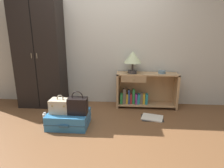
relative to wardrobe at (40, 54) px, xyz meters
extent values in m
plane|color=brown|center=(1.19, -1.20, -1.01)|extent=(9.00, 9.00, 0.00)
cube|color=beige|center=(1.19, 0.30, 0.29)|extent=(6.40, 0.10, 2.60)
cube|color=black|center=(0.00, 0.00, 0.00)|extent=(0.86, 0.45, 2.01)
cube|color=black|center=(0.00, -0.23, 0.00)|extent=(0.01, 0.01, 1.91)
cylinder|color=gray|center=(-0.05, -0.24, 0.00)|extent=(0.01, 0.01, 0.09)
cylinder|color=gray|center=(0.05, -0.24, 0.00)|extent=(0.01, 0.01, 0.09)
cube|color=tan|center=(1.46, 0.05, -0.67)|extent=(0.04, 0.32, 0.66)
cube|color=tan|center=(2.57, 0.05, -0.67)|extent=(0.04, 0.32, 0.66)
cube|color=tan|center=(2.02, 0.05, -0.35)|extent=(1.15, 0.32, 0.02)
cube|color=tan|center=(2.02, 0.05, -0.95)|extent=(1.07, 0.32, 0.02)
cube|color=tan|center=(2.02, 0.21, -0.67)|extent=(1.07, 0.01, 0.64)
cube|color=#A68259|center=(1.76, -0.09, -0.42)|extent=(0.46, 0.02, 0.12)
sphere|color=#9E844C|center=(1.76, -0.11, -0.42)|extent=(0.02, 0.02, 0.02)
cube|color=green|center=(1.54, 0.03, -0.84)|extent=(0.05, 0.12, 0.20)
cube|color=#726659|center=(1.60, 0.03, -0.80)|extent=(0.06, 0.12, 0.29)
cube|color=gold|center=(1.65, 0.03, -0.85)|extent=(0.05, 0.08, 0.19)
cube|color=#2D51B2|center=(1.69, 0.03, -0.81)|extent=(0.03, 0.09, 0.27)
cube|color=red|center=(1.73, 0.03, -0.85)|extent=(0.04, 0.11, 0.19)
cube|color=green|center=(1.77, 0.03, -0.80)|extent=(0.04, 0.08, 0.29)
cube|color=purple|center=(1.82, 0.03, -0.85)|extent=(0.04, 0.12, 0.19)
cube|color=teal|center=(1.87, 0.03, -0.84)|extent=(0.06, 0.11, 0.20)
cube|color=#726659|center=(1.92, 0.03, -0.84)|extent=(0.05, 0.10, 0.21)
cube|color=gold|center=(1.97, 0.03, -0.84)|extent=(0.05, 0.08, 0.19)
cube|color=teal|center=(2.02, 0.03, -0.84)|extent=(0.05, 0.11, 0.20)
cylinder|color=#3D3838|center=(1.74, 0.04, -0.32)|extent=(0.17, 0.17, 0.05)
cylinder|color=#3D3838|center=(1.74, 0.04, -0.22)|extent=(0.04, 0.04, 0.15)
cone|color=beige|center=(1.74, 0.04, -0.04)|extent=(0.33, 0.33, 0.21)
cylinder|color=slate|center=(2.28, 0.06, -0.32)|extent=(0.14, 0.14, 0.05)
cube|color=teal|center=(0.75, -0.83, -0.90)|extent=(0.61, 0.48, 0.22)
cube|color=#285071|center=(0.75, -0.83, -0.90)|extent=(0.61, 0.49, 0.01)
cube|color=#285071|center=(0.75, -1.08, -0.90)|extent=(0.14, 0.02, 0.03)
cube|color=beige|center=(0.64, -0.85, -0.68)|extent=(0.31, 0.21, 0.21)
torus|color=gray|center=(0.64, -0.85, -0.56)|extent=(0.11, 0.02, 0.11)
cube|color=tan|center=(0.55, -0.96, -0.64)|extent=(0.02, 0.01, 0.02)
cube|color=tan|center=(0.72, -0.96, -0.64)|extent=(0.02, 0.01, 0.02)
cube|color=black|center=(0.91, -0.87, -0.66)|extent=(0.28, 0.17, 0.25)
torus|color=black|center=(0.91, -0.87, -0.51)|extent=(0.17, 0.01, 0.17)
cylinder|color=white|center=(0.34, -0.77, -0.93)|extent=(0.07, 0.07, 0.15)
cylinder|color=silver|center=(0.34, -0.77, -0.84)|extent=(0.04, 0.04, 0.02)
cube|color=white|center=(2.08, -0.47, -1.00)|extent=(0.40, 0.34, 0.02)
cube|color=black|center=(2.08, -0.47, -1.00)|extent=(0.37, 0.28, 0.01)
camera|label=1|loc=(1.63, -3.48, 0.41)|focal=30.61mm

